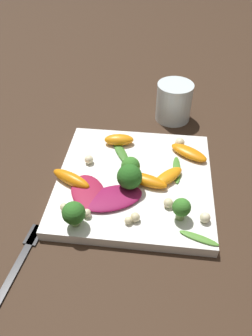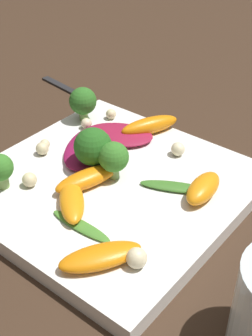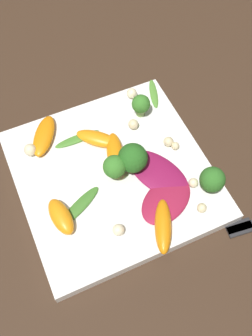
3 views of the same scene
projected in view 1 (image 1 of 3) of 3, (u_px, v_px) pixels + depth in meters
ground_plane at (134, 185)px, 0.60m from camera, size 2.40×2.40×0.00m
plate at (134, 181)px, 0.59m from camera, size 0.27×0.27×0.02m
drinking_glass at (174, 102)px, 0.73m from camera, size 0.08×0.08×0.09m
fork at (20, 260)px, 0.48m from camera, size 0.04×0.17×0.01m
radicchio_leaf_0 at (88, 192)px, 0.55m from camera, size 0.09×0.10×0.01m
radicchio_leaf_1 at (112, 198)px, 0.54m from camera, size 0.12×0.09×0.01m
orange_segment_0 at (119, 140)px, 0.65m from camera, size 0.06×0.03×0.02m
orange_segment_1 at (189, 152)px, 0.63m from camera, size 0.08×0.06×0.02m
orange_segment_2 at (71, 179)px, 0.57m from camera, size 0.08×0.05×0.02m
orange_segment_3 at (168, 175)px, 0.58m from camera, size 0.06×0.07×0.02m
orange_segment_4 at (146, 180)px, 0.57m from camera, size 0.08×0.05×0.02m
broccoli_floret_0 at (74, 213)px, 0.49m from camera, size 0.04×0.04×0.05m
broccoli_floret_1 at (130, 177)px, 0.55m from camera, size 0.04×0.04×0.05m
broccoli_floret_2 at (181, 208)px, 0.50m from camera, size 0.03×0.03×0.04m
broccoli_floret_3 at (130, 168)px, 0.57m from camera, size 0.03×0.03×0.04m
arugula_sprig_0 at (177, 170)px, 0.60m from camera, size 0.02×0.07×0.00m
arugula_sprig_1 at (121, 152)px, 0.64m from camera, size 0.05×0.08×0.01m
arugula_sprig_2 at (199, 238)px, 0.49m from camera, size 0.06×0.03×0.00m
macadamia_nut_0 at (180, 143)px, 0.65m from camera, size 0.02×0.02×0.02m
macadamia_nut_1 at (128, 221)px, 0.51m from camera, size 0.01×0.01×0.01m
macadamia_nut_2 at (168, 203)px, 0.53m from camera, size 0.02×0.02×0.02m
macadamia_nut_3 at (205, 218)px, 0.51m from camera, size 0.02×0.02×0.02m
macadamia_nut_4 at (87, 213)px, 0.52m from camera, size 0.01×0.01×0.01m
macadamia_nut_5 at (135, 217)px, 0.51m from camera, size 0.02×0.02×0.02m
macadamia_nut_6 at (89, 160)px, 0.61m from camera, size 0.02×0.02×0.02m
macadamia_nut_7 at (64, 207)px, 0.53m from camera, size 0.01×0.01×0.01m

